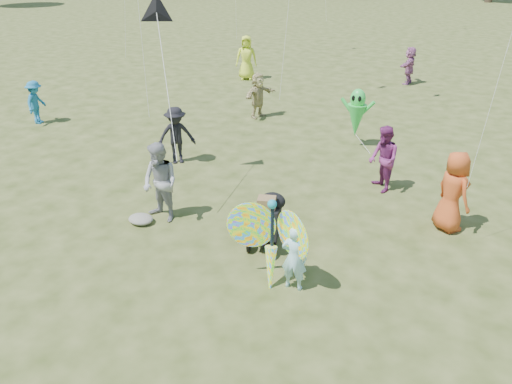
% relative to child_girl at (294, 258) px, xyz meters
% --- Properties ---
extents(ground, '(160.00, 160.00, 0.00)m').
position_rel_child_girl_xyz_m(ground, '(-1.05, -0.36, -0.62)').
color(ground, '#51592B').
rests_on(ground, ground).
extents(child_girl, '(0.47, 0.33, 1.23)m').
position_rel_child_girl_xyz_m(child_girl, '(0.00, 0.00, 0.00)').
color(child_girl, '#A4DEE9').
rests_on(child_girl, ground).
extents(adult_man, '(0.99, 0.85, 1.75)m').
position_rel_child_girl_xyz_m(adult_man, '(-3.47, 1.09, 0.26)').
color(adult_man, '#98989D').
rests_on(adult_man, ground).
extents(grey_bag, '(0.56, 0.46, 0.18)m').
position_rel_child_girl_xyz_m(grey_bag, '(-3.81, 0.74, -0.53)').
color(grey_bag, gray).
rests_on(grey_bag, ground).
extents(crowd_a, '(0.99, 0.99, 1.73)m').
position_rel_child_girl_xyz_m(crowd_a, '(2.21, 3.29, 0.25)').
color(crowd_a, '#CA4E20').
rests_on(crowd_a, ground).
extents(crowd_b, '(1.16, 1.11, 1.58)m').
position_rel_child_girl_xyz_m(crowd_b, '(-4.92, 3.91, 0.17)').
color(crowd_b, black).
rests_on(crowd_b, ground).
extents(crowd_d, '(0.87, 1.50, 1.55)m').
position_rel_child_girl_xyz_m(crowd_d, '(-4.64, 8.58, 0.16)').
color(crowd_d, tan).
rests_on(crowd_d, ground).
extents(crowd_e, '(0.95, 1.00, 1.62)m').
position_rel_child_girl_xyz_m(crowd_e, '(0.52, 4.56, 0.19)').
color(crowd_e, '#7A2868').
rests_on(crowd_e, ground).
extents(crowd_g, '(1.09, 0.91, 1.90)m').
position_rel_child_girl_xyz_m(crowd_g, '(-7.42, 13.36, 0.33)').
color(crowd_g, '#DAED37').
rests_on(crowd_g, ground).
extents(crowd_i, '(0.79, 1.04, 1.43)m').
position_rel_child_girl_xyz_m(crowd_i, '(-11.06, 4.85, 0.10)').
color(crowd_i, '#1B6897').
rests_on(crowd_i, ground).
extents(crowd_j, '(0.60, 1.49, 1.57)m').
position_rel_child_girl_xyz_m(crowd_j, '(-0.73, 15.59, 0.17)').
color(crowd_j, '#A75F93').
rests_on(crowd_j, ground).
extents(jogging_stroller, '(0.67, 1.12, 1.09)m').
position_rel_child_girl_xyz_m(jogging_stroller, '(-0.97, 1.11, -0.00)').
color(jogging_stroller, black).
rests_on(jogging_stroller, ground).
extents(butterfly_kite, '(1.74, 0.75, 1.82)m').
position_rel_child_girl_xyz_m(butterfly_kite, '(-0.42, -0.01, 0.22)').
color(butterfly_kite, red).
rests_on(butterfly_kite, ground).
extents(delta_kite_rig, '(1.92, 2.08, 3.08)m').
position_rel_child_girl_xyz_m(delta_kite_rig, '(-4.52, 2.92, 3.43)').
color(delta_kite_rig, black).
rests_on(delta_kite_rig, ground).
extents(alien_kite, '(1.12, 0.69, 1.74)m').
position_rel_child_girl_xyz_m(alien_kite, '(-0.85, 7.21, 0.35)').
color(alien_kite, green).
rests_on(alien_kite, ground).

